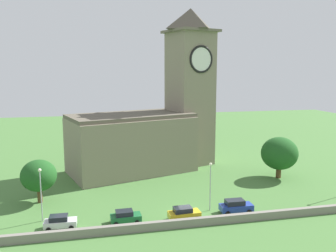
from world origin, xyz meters
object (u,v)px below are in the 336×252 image
car_blue (236,206)px  tree_churchyard (279,153)px  tree_riverside_east (39,176)px  church (155,120)px  car_green (125,217)px  streetlamp_west_end (41,186)px  streetlamp_west_mid (210,179)px  car_yellow (184,213)px  car_white (60,222)px

car_blue → tree_churchyard: tree_churchyard is taller
tree_riverside_east → church: bearing=36.8°
car_green → streetlamp_west_end: bearing=164.9°
streetlamp_west_mid → tree_churchyard: 21.46m
car_green → tree_churchyard: (29.95, 13.70, 3.80)m
car_green → car_yellow: (7.75, -0.77, 0.05)m
car_white → church: bearing=56.3°
streetlamp_west_mid → tree_riverside_east: size_ratio=1.06×
car_green → car_yellow: car_yellow is taller
car_blue → tree_riverside_east: size_ratio=0.70×
car_blue → car_white: bearing=179.7°
car_yellow → streetlamp_west_mid: bearing=27.7°
tree_riverside_east → car_yellow: bearing=-28.8°
car_white → car_green: (8.27, -0.10, -0.02)m
car_yellow → tree_churchyard: size_ratio=0.57×
car_white → streetlamp_west_mid: size_ratio=0.58×
tree_churchyard → church: bearing=151.1°
car_white → car_green: size_ratio=1.00×
car_green → tree_riverside_east: 15.99m
car_yellow → streetlamp_west_end: 19.27m
streetlamp_west_mid → car_white: bearing=-175.9°
car_green → streetlamp_west_end: (-10.76, 2.90, 3.96)m
church → tree_riverside_east: church is taller
car_yellow → tree_churchyard: tree_churchyard is taller
car_yellow → tree_churchyard: (22.20, 14.47, 3.75)m
car_white → streetlamp_west_end: streetlamp_west_end is taller
car_yellow → car_blue: size_ratio=0.93×
streetlamp_west_end → tree_churchyard: size_ratio=0.94×
car_blue → streetlamp_west_end: streetlamp_west_end is taller
car_white → car_yellow: car_yellow is taller
car_green → streetlamp_west_mid: 12.93m
streetlamp_west_end → streetlamp_west_mid: 23.04m
car_yellow → streetlamp_west_end: size_ratio=0.60×
car_white → streetlamp_west_end: (-2.49, 2.79, 3.94)m
church → car_blue: size_ratio=6.96×
car_green → tree_churchyard: bearing=24.6°
tree_riverside_east → streetlamp_west_mid: bearing=-19.3°
streetlamp_west_mid → tree_churchyard: (17.71, 12.12, -0.04)m
streetlamp_west_mid → tree_churchyard: bearing=34.4°
church → streetlamp_west_end: (-19.39, -22.59, -5.08)m
car_blue → car_green: bearing=179.9°
tree_churchyard → car_blue: bearing=-136.4°
tree_churchyard → tree_riverside_east: bearing=-175.0°
streetlamp_west_end → car_white: bearing=-48.3°
church → tree_riverside_east: bearing=-143.2°
car_blue → car_yellow: bearing=-174.6°
car_green → church: bearing=71.3°
car_blue → streetlamp_west_mid: 5.22m
car_white → streetlamp_west_end: 5.43m
car_green → streetlamp_west_mid: bearing=7.4°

